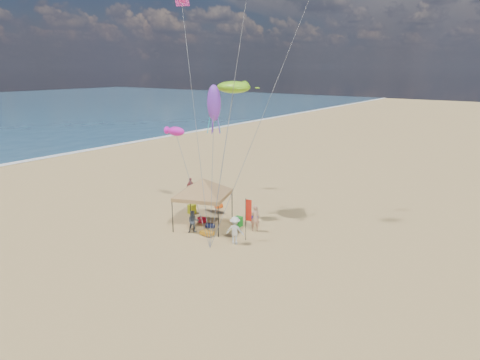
{
  "coord_description": "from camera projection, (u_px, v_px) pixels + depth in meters",
  "views": [
    {
      "loc": [
        15.65,
        -18.35,
        11.03
      ],
      "look_at": [
        0.0,
        3.0,
        4.0
      ],
      "focal_mm": 31.97,
      "sensor_mm": 36.0,
      "label": 1
    }
  ],
  "objects": [
    {
      "name": "person_far_a",
      "position": [
        190.0,
        187.0,
        37.51
      ],
      "size": [
        0.43,
        0.97,
        1.64
      ],
      "primitive_type": "imported",
      "rotation": [
        0.0,
        0.0,
        1.6
      ],
      "color": "#983A3E",
      "rests_on": "ground"
    },
    {
      "name": "feather_flag",
      "position": [
        248.0,
        213.0,
        27.53
      ],
      "size": [
        0.44,
        0.09,
        2.87
      ],
      "color": "black",
      "rests_on": "ground"
    },
    {
      "name": "bag_navy",
      "position": [
        210.0,
        226.0,
        30.14
      ],
      "size": [
        0.69,
        0.54,
        0.36
      ],
      "primitive_type": "cylinder",
      "rotation": [
        0.0,
        1.57,
        0.35
      ],
      "color": "#0D143A",
      "rests_on": "ground"
    },
    {
      "name": "beach_cart",
      "position": [
        207.0,
        233.0,
        28.77
      ],
      "size": [
        0.9,
        0.5,
        0.24
      ],
      "primitive_type": "cube",
      "color": "#C48015",
      "rests_on": "ground"
    },
    {
      "name": "person_near_c",
      "position": [
        235.0,
        230.0,
        27.28
      ],
      "size": [
        1.34,
        1.03,
        1.83
      ],
      "primitive_type": "imported",
      "rotation": [
        0.0,
        0.0,
        3.47
      ],
      "color": "silver",
      "rests_on": "ground"
    },
    {
      "name": "bag_orange",
      "position": [
        219.0,
        206.0,
        34.38
      ],
      "size": [
        0.54,
        0.69,
        0.36
      ],
      "primitive_type": "cylinder",
      "rotation": [
        0.0,
        1.57,
        1.22
      ],
      "color": "#E24F0C",
      "rests_on": "ground"
    },
    {
      "name": "crate_grey",
      "position": [
        203.0,
        232.0,
        29.06
      ],
      "size": [
        0.34,
        0.3,
        0.28
      ],
      "primitive_type": "cube",
      "color": "slate",
      "rests_on": "ground"
    },
    {
      "name": "squid_kite",
      "position": [
        214.0,
        103.0,
        30.0
      ],
      "size": [
        1.08,
        1.08,
        2.54
      ],
      "primitive_type": "ellipsoid",
      "rotation": [
        0.0,
        0.0,
        0.11
      ],
      "color": "purple",
      "rests_on": "ground"
    },
    {
      "name": "person_near_a",
      "position": [
        255.0,
        218.0,
        29.42
      ],
      "size": [
        0.81,
        0.8,
        1.88
      ],
      "primitive_type": "imported",
      "rotation": [
        0.0,
        0.0,
        3.89
      ],
      "color": "tan",
      "rests_on": "ground"
    },
    {
      "name": "chair_green",
      "position": [
        238.0,
        221.0,
        30.45
      ],
      "size": [
        0.5,
        0.5,
        0.7
      ],
      "primitive_type": "cube",
      "color": "#17801D",
      "rests_on": "ground"
    },
    {
      "name": "turtle_kite",
      "position": [
        234.0,
        87.0,
        30.91
      ],
      "size": [
        3.03,
        2.65,
        0.87
      ],
      "primitive_type": "ellipsoid",
      "rotation": [
        0.0,
        0.0,
        0.24
      ],
      "color": "#7FDA1B",
      "rests_on": "ground"
    },
    {
      "name": "ground",
      "position": [
        211.0,
        253.0,
        26.08
      ],
      "size": [
        280.0,
        280.0,
        0.0
      ],
      "primitive_type": "plane",
      "color": "tan",
      "rests_on": "ground"
    },
    {
      "name": "cooler_red",
      "position": [
        202.0,
        220.0,
        31.23
      ],
      "size": [
        0.54,
        0.38,
        0.38
      ],
      "primitive_type": "cube",
      "color": "red",
      "rests_on": "ground"
    },
    {
      "name": "fish_kite",
      "position": [
        176.0,
        131.0,
        32.0
      ],
      "size": [
        1.63,
        0.97,
        0.69
      ],
      "primitive_type": "ellipsoid",
      "rotation": [
        0.0,
        0.0,
        -0.13
      ],
      "color": "#E218C0",
      "rests_on": "ground"
    },
    {
      "name": "cooler_blue",
      "position": [
        254.0,
        219.0,
        31.49
      ],
      "size": [
        0.54,
        0.38,
        0.38
      ],
      "primitive_type": "cube",
      "color": "#121F95",
      "rests_on": "ground"
    },
    {
      "name": "canopy_tent",
      "position": [
        203.0,
        180.0,
        29.65
      ],
      "size": [
        6.19,
        6.19,
        4.09
      ],
      "color": "black",
      "rests_on": "ground"
    },
    {
      "name": "person_near_b",
      "position": [
        193.0,
        222.0,
        29.16
      ],
      "size": [
        0.95,
        0.97,
        1.57
      ],
      "primitive_type": "imported",
      "rotation": [
        0.0,
        0.0,
        0.87
      ],
      "color": "#3E4755",
      "rests_on": "ground"
    },
    {
      "name": "chair_yellow",
      "position": [
        192.0,
        209.0,
        33.12
      ],
      "size": [
        0.5,
        0.5,
        0.7
      ],
      "primitive_type": "cube",
      "color": "#C0CD16",
      "rests_on": "ground"
    }
  ]
}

